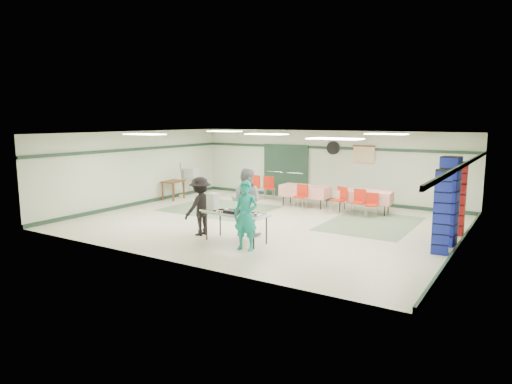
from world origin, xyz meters
The scene contains 42 objects.
floor centered at (0.00, 0.00, 0.00)m, with size 11.00×11.00×0.00m, color beige.
ceiling centered at (0.00, 0.00, 2.70)m, with size 11.00×11.00×0.00m, color silver.
wall_back centered at (0.00, 4.50, 1.35)m, with size 11.00×11.00×0.00m, color beige.
wall_front centered at (0.00, -4.50, 1.35)m, with size 11.00×11.00×0.00m, color beige.
wall_left centered at (-5.50, 0.00, 1.35)m, with size 9.00×9.00×0.00m, color beige.
wall_right centered at (5.50, 0.00, 1.35)m, with size 9.00×9.00×0.00m, color beige.
trim_back centered at (0.00, 4.47, 2.05)m, with size 11.00×0.06×0.10m, color #1C3324.
baseboard_back centered at (0.00, 4.47, 0.06)m, with size 11.00×0.06×0.12m, color #1C3324.
trim_left centered at (-5.47, 0.00, 2.05)m, with size 9.00×0.06×0.10m, color #1C3324.
baseboard_left centered at (-5.47, 0.00, 0.06)m, with size 9.00×0.06×0.12m, color #1C3324.
trim_right centered at (5.47, 0.00, 2.05)m, with size 9.00×0.06×0.10m, color #1C3324.
baseboard_right centered at (5.47, 0.00, 0.06)m, with size 9.00×0.06×0.12m, color #1C3324.
green_patch_a centered at (-2.50, 1.00, 0.00)m, with size 3.50×3.00×0.01m, color gray.
green_patch_b centered at (2.80, 1.50, 0.00)m, with size 2.50×3.50×0.01m, color gray.
double_door_left centered at (-2.20, 4.44, 1.05)m, with size 0.90×0.06×2.10m, color gray.
double_door_right centered at (-1.25, 4.44, 1.05)m, with size 0.90×0.06×2.10m, color gray.
door_frame centered at (-1.73, 4.42, 1.05)m, with size 2.00×0.03×2.15m, color #1C3324.
wall_fan centered at (0.30, 4.44, 2.05)m, with size 0.50×0.50×0.10m, color black.
scroll_banner centered at (1.50, 4.44, 1.85)m, with size 0.80×0.02×0.60m, color #DCB88A.
serving_table centered at (0.52, -2.38, 0.71)m, with size 1.76×0.78×0.76m.
sheet_tray_right centered at (1.02, -2.38, 0.77)m, with size 0.58×0.44×0.02m, color silver.
sheet_tray_mid centered at (0.50, -2.22, 0.77)m, with size 0.55×0.42×0.02m, color silver.
sheet_tray_left centered at (-0.11, -2.47, 0.77)m, with size 0.62×0.47×0.02m, color silver.
baking_pan centered at (0.50, -2.44, 0.80)m, with size 0.47×0.30×0.08m, color black.
foam_box_stack centered at (-0.23, -2.36, 0.99)m, with size 0.25×0.23×0.45m, color white.
volunteer_teal centered at (1.13, -2.84, 0.84)m, with size 0.61×0.40×1.68m, color teal.
volunteer_grey centered at (0.32, -1.61, 0.91)m, with size 0.89×0.69×1.83m, color gray.
volunteer_dark centered at (-0.71, -2.29, 0.79)m, with size 1.03×0.59×1.59m, color black.
dining_table_a centered at (2.07, 2.97, 0.57)m, with size 1.86×0.96×0.77m.
dining_table_b centered at (-0.13, 2.97, 0.57)m, with size 1.77×0.83×0.77m.
chair_a centered at (2.08, 2.40, 0.53)m, with size 0.41×0.41×0.87m.
chair_b centered at (1.44, 2.40, 0.55)m, with size 0.54×0.54×0.90m.
chair_c centered at (2.52, 2.39, 0.48)m, with size 0.41×0.41×0.79m.
chair_d centered at (0.00, 2.40, 0.53)m, with size 0.41×0.41×0.86m.
chair_loose_a centered at (-1.92, 3.44, 0.56)m, with size 0.60×0.60×0.91m.
chair_loose_b centered at (-2.49, 3.26, 0.58)m, with size 0.54×0.54×0.94m.
crate_stack_blue_a centered at (5.15, 0.17, 1.11)m, with size 0.43×0.43×2.22m, color #192096.
crate_stack_red centered at (5.15, 1.50, 1.00)m, with size 0.44×0.44×1.99m, color #9C150F.
crate_stack_blue_b centered at (5.15, -0.67, 0.99)m, with size 0.38×0.38×1.97m, color #192096.
printer_table centered at (-5.15, 1.51, 0.65)m, with size 0.73×1.01×0.74m.
office_printer centered at (-5.15, 2.64, 0.94)m, with size 0.49×0.43×0.39m, color #A5A5A1.
broom centered at (-5.23, 2.13, 0.71)m, with size 0.03×0.03×1.38m, color brown.
Camera 1 is at (7.00, -11.75, 3.11)m, focal length 32.00 mm.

